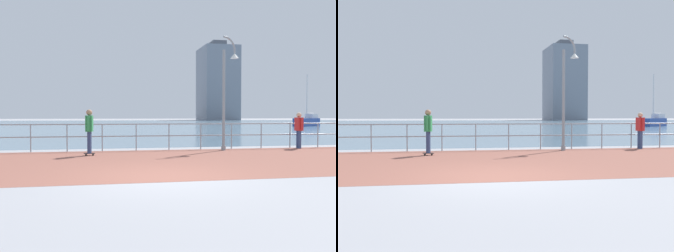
% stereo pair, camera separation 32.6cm
% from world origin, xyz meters
% --- Properties ---
extents(ground, '(220.00, 220.00, 0.00)m').
position_xyz_m(ground, '(0.00, 40.00, 0.00)').
color(ground, '#9E9EA3').
extents(brick_paving, '(28.00, 7.12, 0.01)m').
position_xyz_m(brick_paving, '(0.00, 2.91, 0.00)').
color(brick_paving, '#935647').
rests_on(brick_paving, ground).
extents(harbor_water, '(180.00, 88.00, 0.00)m').
position_xyz_m(harbor_water, '(0.00, 51.47, 0.00)').
color(harbor_water, slate).
rests_on(harbor_water, ground).
extents(waterfront_railing, '(25.25, 0.06, 1.14)m').
position_xyz_m(waterfront_railing, '(0.00, 6.47, 0.78)').
color(waterfront_railing, '#8C99A3').
rests_on(waterfront_railing, ground).
extents(lamppost, '(0.80, 0.42, 4.80)m').
position_xyz_m(lamppost, '(3.79, 5.92, 2.66)').
color(lamppost, gray).
rests_on(lamppost, ground).
extents(skateboarder, '(0.41, 0.56, 1.69)m').
position_xyz_m(skateboarder, '(-1.85, 4.89, 1.01)').
color(skateboarder, black).
rests_on(skateboarder, ground).
extents(bystander, '(0.26, 0.55, 1.60)m').
position_xyz_m(bystander, '(7.23, 6.12, 0.94)').
color(bystander, '#384C7A').
rests_on(bystander, ground).
extents(sailboat_red, '(5.06, 4.07, 7.07)m').
position_xyz_m(sailboat_red, '(26.14, 35.75, 0.67)').
color(sailboat_red, '#284799').
rests_on(sailboat_red, ground).
extents(tower_slate, '(10.93, 12.86, 25.08)m').
position_xyz_m(tower_slate, '(34.51, 99.97, 11.71)').
color(tower_slate, slate).
rests_on(tower_slate, ground).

